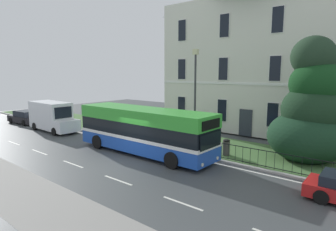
{
  "coord_description": "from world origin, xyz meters",
  "views": [
    {
      "loc": [
        12.64,
        -10.76,
        5.32
      ],
      "look_at": [
        0.2,
        4.28,
        2.38
      ],
      "focal_mm": 30.84,
      "sensor_mm": 36.0,
      "label": 1
    }
  ],
  "objects_px": {
    "georgian_townhouse": "(268,57)",
    "parked_hatchback_01": "(26,117)",
    "white_panel_van": "(52,116)",
    "street_lamp_post": "(195,92)",
    "litter_bin": "(226,147)",
    "evergreen_tree": "(311,112)",
    "single_decker_bus": "(144,130)"
  },
  "relations": [
    {
      "from": "litter_bin",
      "to": "single_decker_bus",
      "type": "bearing_deg",
      "value": -149.11
    },
    {
      "from": "parked_hatchback_01",
      "to": "evergreen_tree",
      "type": "bearing_deg",
      "value": -172.98
    },
    {
      "from": "evergreen_tree",
      "to": "street_lamp_post",
      "type": "bearing_deg",
      "value": -161.98
    },
    {
      "from": "street_lamp_post",
      "to": "litter_bin",
      "type": "relative_size",
      "value": 6.53
    },
    {
      "from": "parked_hatchback_01",
      "to": "georgian_townhouse",
      "type": "bearing_deg",
      "value": -151.94
    },
    {
      "from": "evergreen_tree",
      "to": "parked_hatchback_01",
      "type": "xyz_separation_m",
      "value": [
        -26.21,
        -5.07,
        -2.31
      ]
    },
    {
      "from": "georgian_townhouse",
      "to": "parked_hatchback_01",
      "type": "relative_size",
      "value": 4.29
    },
    {
      "from": "parked_hatchback_01",
      "to": "white_panel_van",
      "type": "bearing_deg",
      "value": 174.39
    },
    {
      "from": "parked_hatchback_01",
      "to": "street_lamp_post",
      "type": "bearing_deg",
      "value": -175.56
    },
    {
      "from": "white_panel_van",
      "to": "street_lamp_post",
      "type": "height_order",
      "value": "street_lamp_post"
    },
    {
      "from": "georgian_townhouse",
      "to": "evergreen_tree",
      "type": "bearing_deg",
      "value": -53.86
    },
    {
      "from": "evergreen_tree",
      "to": "parked_hatchback_01",
      "type": "distance_m",
      "value": 26.79
    },
    {
      "from": "single_decker_bus",
      "to": "litter_bin",
      "type": "relative_size",
      "value": 9.94
    },
    {
      "from": "single_decker_bus",
      "to": "street_lamp_post",
      "type": "xyz_separation_m",
      "value": [
        1.93,
        3.06,
        2.4
      ]
    },
    {
      "from": "single_decker_bus",
      "to": "white_panel_van",
      "type": "height_order",
      "value": "single_decker_bus"
    },
    {
      "from": "georgian_townhouse",
      "to": "street_lamp_post",
      "type": "xyz_separation_m",
      "value": [
        -1.16,
        -9.98,
        -2.72
      ]
    },
    {
      "from": "evergreen_tree",
      "to": "white_panel_van",
      "type": "bearing_deg",
      "value": -165.65
    },
    {
      "from": "evergreen_tree",
      "to": "white_panel_van",
      "type": "relative_size",
      "value": 1.31
    },
    {
      "from": "white_panel_van",
      "to": "parked_hatchback_01",
      "type": "relative_size",
      "value": 1.39
    },
    {
      "from": "street_lamp_post",
      "to": "georgian_townhouse",
      "type": "bearing_deg",
      "value": 83.38
    },
    {
      "from": "single_decker_bus",
      "to": "litter_bin",
      "type": "height_order",
      "value": "single_decker_bus"
    },
    {
      "from": "evergreen_tree",
      "to": "single_decker_bus",
      "type": "bearing_deg",
      "value": -148.89
    },
    {
      "from": "parked_hatchback_01",
      "to": "litter_bin",
      "type": "height_order",
      "value": "parked_hatchback_01"
    },
    {
      "from": "parked_hatchback_01",
      "to": "single_decker_bus",
      "type": "bearing_deg",
      "value": 175.37
    },
    {
      "from": "evergreen_tree",
      "to": "single_decker_bus",
      "type": "height_order",
      "value": "evergreen_tree"
    },
    {
      "from": "georgian_townhouse",
      "to": "street_lamp_post",
      "type": "distance_m",
      "value": 10.41
    },
    {
      "from": "street_lamp_post",
      "to": "litter_bin",
      "type": "height_order",
      "value": "street_lamp_post"
    },
    {
      "from": "single_decker_bus",
      "to": "white_panel_van",
      "type": "relative_size",
      "value": 1.77
    },
    {
      "from": "parked_hatchback_01",
      "to": "street_lamp_post",
      "type": "xyz_separation_m",
      "value": [
        19.38,
        2.85,
        3.32
      ]
    },
    {
      "from": "white_panel_van",
      "to": "parked_hatchback_01",
      "type": "distance_m",
      "value": 5.77
    },
    {
      "from": "white_panel_van",
      "to": "street_lamp_post",
      "type": "relative_size",
      "value": 0.86
    },
    {
      "from": "evergreen_tree",
      "to": "litter_bin",
      "type": "relative_size",
      "value": 7.33
    }
  ]
}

